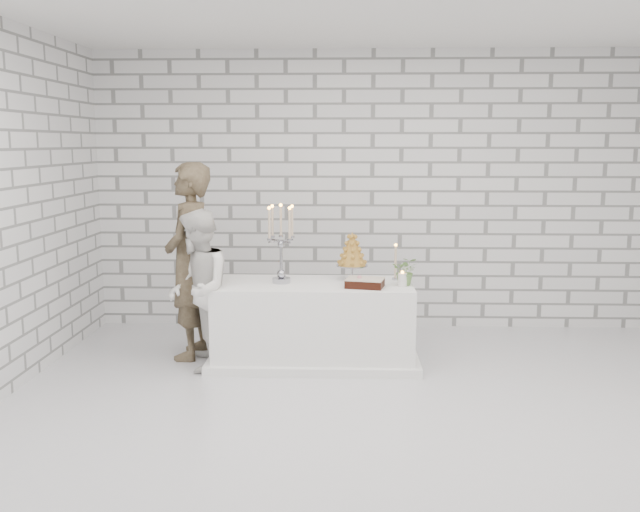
% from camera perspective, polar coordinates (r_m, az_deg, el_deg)
% --- Properties ---
extents(ground, '(6.00, 5.00, 0.01)m').
position_cam_1_polar(ground, '(5.48, 5.13, -12.42)').
color(ground, silver).
rests_on(ground, ground).
extents(ceiling, '(6.00, 5.00, 0.01)m').
position_cam_1_polar(ceiling, '(5.19, 5.64, 20.11)').
color(ceiling, white).
rests_on(ceiling, ground).
extents(wall_back, '(6.00, 0.01, 3.00)m').
position_cam_1_polar(wall_back, '(7.61, 4.27, 5.31)').
color(wall_back, white).
rests_on(wall_back, ground).
extents(wall_front, '(6.00, 0.01, 3.00)m').
position_cam_1_polar(wall_front, '(2.65, 8.51, -2.14)').
color(wall_front, white).
rests_on(wall_front, ground).
extents(cake_table, '(1.80, 0.80, 0.75)m').
position_cam_1_polar(cake_table, '(6.47, -0.50, -5.48)').
color(cake_table, white).
rests_on(cake_table, ground).
extents(groom, '(0.48, 0.70, 1.84)m').
position_cam_1_polar(groom, '(6.65, -10.64, -0.41)').
color(groom, '#433625').
rests_on(groom, ground).
extents(bride, '(0.66, 0.79, 1.44)m').
position_cam_1_polar(bride, '(6.32, -9.94, -2.76)').
color(bride, white).
rests_on(bride, ground).
extents(candelabra, '(0.31, 0.31, 0.73)m').
position_cam_1_polar(candelabra, '(6.34, -3.20, 1.03)').
color(candelabra, '#9D9DA7').
rests_on(candelabra, cake_table).
extents(croquembouche, '(0.37, 0.37, 0.45)m').
position_cam_1_polar(croquembouche, '(6.49, 2.64, 0.01)').
color(croquembouche, '#93621A').
rests_on(croquembouche, cake_table).
extents(chocolate_cake, '(0.36, 0.29, 0.08)m').
position_cam_1_polar(chocolate_cake, '(6.20, 3.69, -2.19)').
color(chocolate_cake, black).
rests_on(chocolate_cake, cake_table).
extents(pillar_candle, '(0.09, 0.09, 0.12)m').
position_cam_1_polar(pillar_candle, '(6.27, 6.74, -1.94)').
color(pillar_candle, white).
rests_on(pillar_candle, cake_table).
extents(extra_taper, '(0.07, 0.07, 0.32)m').
position_cam_1_polar(extra_taper, '(6.54, 6.19, -0.58)').
color(extra_taper, beige).
rests_on(extra_taper, cake_table).
extents(flowers, '(0.26, 0.24, 0.26)m').
position_cam_1_polar(flowers, '(6.31, 7.02, -1.22)').
color(flowers, '#477440').
rests_on(flowers, cake_table).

